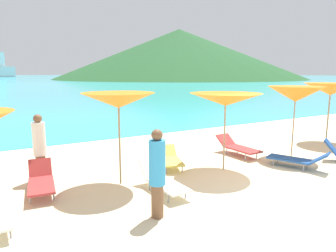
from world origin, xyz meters
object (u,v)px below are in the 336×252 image
(umbrella_2, at_px, (226,100))
(lounge_chair_7, at_px, (41,181))
(lounge_chair_8, at_px, (237,146))
(lounge_chair_5, at_px, (170,158))
(lounge_chair_4, at_px, (298,159))
(umbrella_1, at_px, (118,101))
(umbrella_3, at_px, (296,94))
(umbrella_4, at_px, (331,89))
(beachgoer_1, at_px, (40,146))
(beachgoer_0, at_px, (157,171))
(lounge_chair_0, at_px, (162,179))

(umbrella_2, relative_size, lounge_chair_7, 1.45)
(lounge_chair_8, bearing_deg, lounge_chair_5, 179.15)
(lounge_chair_7, bearing_deg, lounge_chair_4, -7.79)
(umbrella_1, height_order, lounge_chair_4, umbrella_1)
(umbrella_2, bearing_deg, umbrella_1, 171.87)
(umbrella_3, distance_m, umbrella_4, 3.14)
(beachgoer_1, bearing_deg, lounge_chair_7, 101.32)
(lounge_chair_8, bearing_deg, lounge_chair_7, -179.86)
(umbrella_4, relative_size, beachgoer_0, 1.37)
(lounge_chair_4, xyz_separation_m, beachgoer_1, (-6.76, 2.77, 0.65))
(lounge_chair_4, bearing_deg, lounge_chair_0, -29.30)
(lounge_chair_0, bearing_deg, umbrella_3, 4.35)
(umbrella_2, bearing_deg, beachgoer_0, -151.75)
(umbrella_2, relative_size, beachgoer_1, 1.27)
(umbrella_2, height_order, beachgoer_0, umbrella_2)
(umbrella_2, distance_m, beachgoer_0, 3.71)
(lounge_chair_8, bearing_deg, beachgoer_0, -151.47)
(lounge_chair_4, distance_m, lounge_chair_7, 7.13)
(lounge_chair_7, relative_size, beachgoer_1, 0.88)
(umbrella_1, relative_size, beachgoer_0, 1.32)
(umbrella_3, bearing_deg, umbrella_2, -180.00)
(beachgoer_0, bearing_deg, lounge_chair_0, 80.87)
(umbrella_1, distance_m, lounge_chair_5, 2.63)
(lounge_chair_5, relative_size, lounge_chair_8, 0.86)
(umbrella_1, xyz_separation_m, beachgoer_1, (-1.72, 1.32, -1.21))
(lounge_chair_8, bearing_deg, umbrella_4, -5.23)
(umbrella_3, height_order, lounge_chair_5, umbrella_3)
(umbrella_3, relative_size, lounge_chair_0, 1.40)
(lounge_chair_5, distance_m, lounge_chair_8, 2.72)
(lounge_chair_7, bearing_deg, lounge_chair_8, 8.69)
(lounge_chair_7, relative_size, beachgoer_0, 0.88)
(umbrella_3, bearing_deg, umbrella_1, 175.90)
(lounge_chair_4, bearing_deg, umbrella_2, -50.27)
(umbrella_1, bearing_deg, lounge_chair_4, -16.11)
(lounge_chair_5, bearing_deg, umbrella_2, -18.72)
(umbrella_2, xyz_separation_m, lounge_chair_4, (1.99, -1.02, -1.78))
(lounge_chair_0, relative_size, beachgoer_1, 0.96)
(lounge_chair_0, distance_m, lounge_chair_4, 4.39)
(umbrella_2, relative_size, lounge_chair_8, 1.31)
(lounge_chair_5, relative_size, lounge_chair_7, 0.95)
(umbrella_2, height_order, lounge_chair_0, umbrella_2)
(beachgoer_0, bearing_deg, umbrella_2, 52.27)
(umbrella_3, xyz_separation_m, beachgoer_0, (-6.15, -1.67, -1.18))
(beachgoer_1, bearing_deg, umbrella_1, 162.06)
(lounge_chair_7, distance_m, lounge_chair_8, 6.37)
(umbrella_2, bearing_deg, lounge_chair_8, 34.11)
(umbrella_1, distance_m, umbrella_2, 3.09)
(lounge_chair_7, distance_m, beachgoer_1, 1.16)
(umbrella_4, distance_m, lounge_chair_5, 7.60)
(umbrella_2, distance_m, lounge_chair_7, 5.28)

